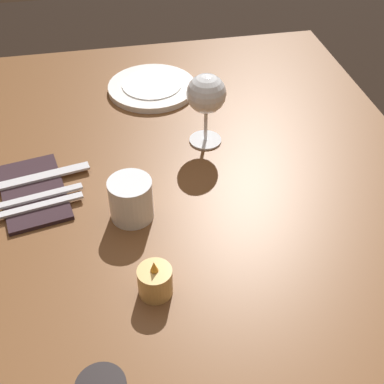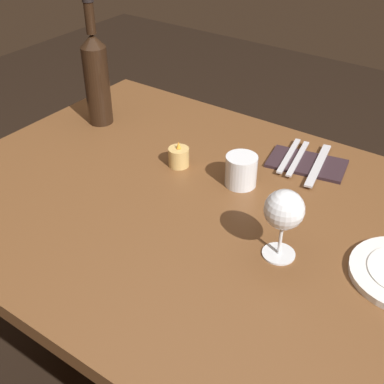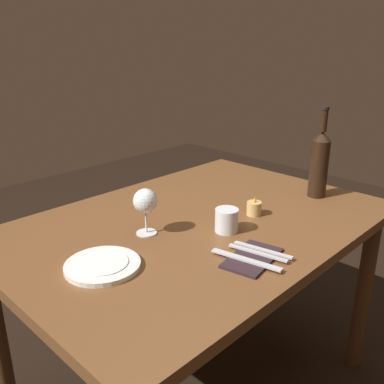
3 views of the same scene
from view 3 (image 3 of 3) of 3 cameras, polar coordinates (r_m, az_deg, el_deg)
dining_table at (r=1.49m, az=0.80°, el=-6.97°), size 1.30×0.90×0.74m
wine_glass_left at (r=1.32m, az=-6.30°, el=-1.35°), size 0.08×0.08×0.15m
wine_bottle at (r=1.70m, az=16.79°, el=3.85°), size 0.07×0.07×0.35m
water_tumbler at (r=1.36m, az=4.62°, el=-3.99°), size 0.08×0.08×0.08m
votive_candle at (r=1.50m, az=8.35°, el=-2.25°), size 0.05×0.05×0.07m
dinner_plate at (r=1.18m, az=-11.95°, el=-9.62°), size 0.21×0.21×0.02m
folded_napkin at (r=1.21m, az=8.12°, el=-8.78°), size 0.21×0.14×0.01m
fork_inner at (r=1.23m, az=8.83°, el=-8.10°), size 0.05×0.18×0.00m
fork_outer at (r=1.25m, az=9.51°, el=-7.69°), size 0.05×0.18×0.00m
table_knife at (r=1.19m, az=7.26°, el=-9.02°), size 0.06×0.21×0.00m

